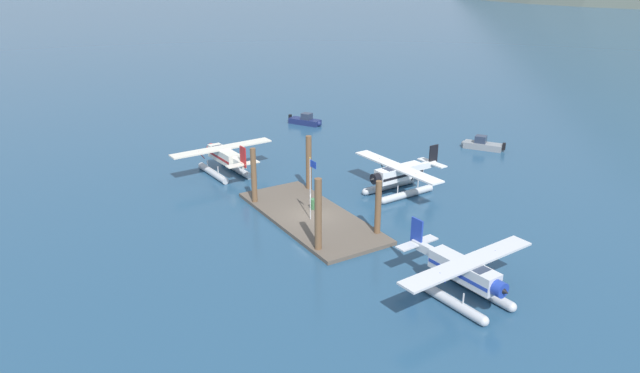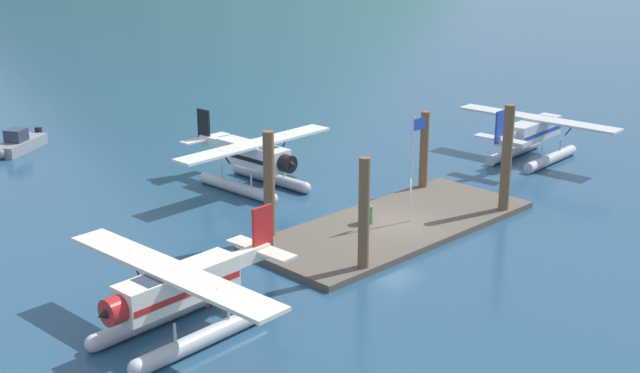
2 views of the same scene
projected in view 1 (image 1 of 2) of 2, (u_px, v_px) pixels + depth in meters
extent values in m
plane|color=navy|center=(311.00, 218.00, 47.23)|extent=(1200.00, 1200.00, 0.00)
cube|color=brown|center=(311.00, 217.00, 47.17)|extent=(14.97, 6.06, 0.30)
cylinder|color=brown|center=(254.00, 177.00, 49.06)|extent=(0.47, 0.47, 5.09)
cylinder|color=brown|center=(318.00, 216.00, 40.63)|extent=(0.52, 0.52, 5.68)
cylinder|color=brown|center=(309.00, 164.00, 52.01)|extent=(0.52, 0.52, 5.25)
cylinder|color=brown|center=(378.00, 209.00, 43.34)|extent=(0.48, 0.48, 4.50)
cylinder|color=silver|center=(310.00, 189.00, 45.47)|extent=(0.08, 0.08, 5.12)
cube|color=#1E3DB2|center=(313.00, 164.00, 44.32)|extent=(0.90, 0.03, 0.56)
sphere|color=gold|center=(310.00, 158.00, 44.53)|extent=(0.10, 0.10, 0.10)
cylinder|color=#33663D|center=(314.00, 204.00, 48.19)|extent=(0.58, 0.58, 0.88)
torus|color=#33663D|center=(314.00, 204.00, 48.19)|extent=(0.62, 0.62, 0.04)
cylinder|color=#B7BABF|center=(408.00, 194.00, 51.43)|extent=(0.89, 5.62, 0.64)
sphere|color=#B7BABF|center=(383.00, 201.00, 49.97)|extent=(0.64, 0.64, 0.64)
cylinder|color=#B7BABF|center=(389.00, 186.00, 53.37)|extent=(0.89, 5.62, 0.64)
sphere|color=#B7BABF|center=(365.00, 192.00, 51.91)|extent=(0.64, 0.64, 0.64)
cylinder|color=#B7BABF|center=(398.00, 190.00, 50.56)|extent=(0.10, 0.10, 0.70)
cylinder|color=#B7BABF|center=(418.00, 184.00, 51.82)|extent=(0.10, 0.10, 0.70)
cylinder|color=#B7BABF|center=(380.00, 181.00, 52.50)|extent=(0.10, 0.10, 0.70)
cylinder|color=#B7BABF|center=(399.00, 176.00, 53.75)|extent=(0.10, 0.10, 0.70)
cube|color=white|center=(399.00, 173.00, 51.82)|extent=(1.46, 4.85, 1.20)
cube|color=black|center=(399.00, 174.00, 51.85)|extent=(1.47, 4.76, 0.24)
cube|color=#283347|center=(390.00, 172.00, 51.14)|extent=(1.10, 1.15, 0.56)
cube|color=white|center=(397.00, 166.00, 51.42)|extent=(10.45, 1.87, 0.14)
cylinder|color=black|center=(414.00, 177.00, 49.84)|extent=(0.62, 0.11, 0.84)
cylinder|color=black|center=(381.00, 163.00, 53.25)|extent=(0.62, 0.11, 0.84)
cylinder|color=black|center=(376.00, 179.00, 50.41)|extent=(0.99, 0.64, 0.96)
cone|color=black|center=(372.00, 180.00, 50.17)|extent=(0.38, 0.37, 0.36)
cube|color=white|center=(426.00, 165.00, 53.48)|extent=(0.54, 2.22, 0.56)
cube|color=black|center=(433.00, 155.00, 53.64)|extent=(0.17, 1.00, 1.90)
cube|color=white|center=(432.00, 163.00, 53.86)|extent=(3.23, 0.94, 0.10)
cylinder|color=#B7BABF|center=(475.00, 287.00, 36.54)|extent=(5.63, 1.02, 0.64)
sphere|color=#B7BABF|center=(511.00, 307.00, 34.41)|extent=(0.64, 0.64, 0.64)
cylinder|color=#B7BABF|center=(447.00, 299.00, 35.19)|extent=(5.63, 1.02, 0.64)
sphere|color=#B7BABF|center=(484.00, 321.00, 33.06)|extent=(0.64, 0.64, 0.64)
cylinder|color=#B7BABF|center=(491.00, 286.00, 35.39)|extent=(0.10, 0.10, 0.70)
cylinder|color=#B7BABF|center=(461.00, 270.00, 37.21)|extent=(0.10, 0.10, 0.70)
cylinder|color=#B7BABF|center=(463.00, 299.00, 34.04)|extent=(0.10, 0.10, 0.70)
cylinder|color=#B7BABF|center=(434.00, 282.00, 35.87)|extent=(0.10, 0.10, 0.70)
cube|color=silver|center=(464.00, 270.00, 35.29)|extent=(4.87, 1.56, 1.20)
cube|color=#1E389E|center=(463.00, 272.00, 35.32)|extent=(4.78, 1.58, 0.24)
cube|color=#283347|center=(478.00, 273.00, 34.34)|extent=(1.17, 1.13, 0.56)
cube|color=silver|center=(468.00, 262.00, 34.82)|extent=(2.10, 10.47, 0.14)
cylinder|color=#1E389E|center=(492.00, 257.00, 36.12)|extent=(0.12, 0.63, 0.84)
cylinder|color=#1E389E|center=(442.00, 278.00, 33.75)|extent=(0.12, 0.63, 0.84)
cylinder|color=#1E389E|center=(500.00, 289.00, 33.23)|extent=(0.66, 1.00, 0.96)
cone|color=black|center=(506.00, 292.00, 32.88)|extent=(0.37, 0.38, 0.36)
cube|color=silver|center=(426.00, 249.00, 37.73)|extent=(2.22, 0.59, 0.56)
cube|color=#1E389E|center=(417.00, 232.00, 38.11)|extent=(1.01, 0.19, 1.90)
cube|color=silver|center=(417.00, 243.00, 38.30)|extent=(1.02, 3.25, 0.10)
cylinder|color=#B7BABF|center=(213.00, 173.00, 56.57)|extent=(5.63, 0.95, 0.64)
sphere|color=#B7BABF|center=(201.00, 166.00, 58.72)|extent=(0.64, 0.64, 0.64)
cylinder|color=#B7BABF|center=(236.00, 168.00, 57.90)|extent=(5.63, 0.95, 0.64)
sphere|color=#B7BABF|center=(224.00, 161.00, 60.05)|extent=(0.64, 0.64, 0.64)
cylinder|color=#B7BABF|center=(208.00, 163.00, 57.25)|extent=(0.10, 0.10, 0.70)
cylinder|color=#B7BABF|center=(218.00, 170.00, 55.41)|extent=(0.10, 0.10, 0.70)
cylinder|color=#B7BABF|center=(230.00, 159.00, 58.58)|extent=(0.10, 0.10, 0.70)
cylinder|color=#B7BABF|center=(241.00, 165.00, 56.73)|extent=(0.10, 0.10, 0.70)
cube|color=silver|center=(224.00, 155.00, 56.65)|extent=(4.86, 1.51, 1.20)
cube|color=#B21E1E|center=(224.00, 156.00, 56.69)|extent=(4.77, 1.52, 0.24)
cube|color=#283347|center=(219.00, 149.00, 57.37)|extent=(1.16, 1.11, 0.56)
cube|color=silver|center=(222.00, 148.00, 56.64)|extent=(1.98, 10.46, 0.14)
cylinder|color=#B21E1E|center=(201.00, 155.00, 55.60)|extent=(0.11, 0.63, 0.84)
cylinder|color=#B21E1E|center=(242.00, 147.00, 57.93)|extent=(0.11, 0.63, 0.84)
cylinder|color=#B21E1E|center=(212.00, 148.00, 58.73)|extent=(0.65, 0.99, 0.96)
cone|color=black|center=(210.00, 147.00, 59.07)|extent=(0.37, 0.38, 0.36)
cube|color=silver|center=(239.00, 163.00, 54.12)|extent=(2.22, 0.56, 0.56)
cube|color=#B21E1E|center=(243.00, 157.00, 53.12)|extent=(1.01, 0.18, 1.90)
cube|color=silver|center=(243.00, 164.00, 53.47)|extent=(0.98, 3.24, 0.10)
cube|color=gray|center=(483.00, 146.00, 65.00)|extent=(4.35, 3.52, 0.70)
sphere|color=gray|center=(464.00, 144.00, 65.87)|extent=(0.70, 0.70, 0.70)
cube|color=#283347|center=(481.00, 139.00, 64.86)|extent=(1.60, 1.57, 0.80)
cube|color=black|center=(504.00, 146.00, 63.97)|extent=(0.46, 0.48, 0.80)
cube|color=navy|center=(305.00, 122.00, 75.13)|extent=(4.41, 3.31, 0.70)
sphere|color=navy|center=(319.00, 124.00, 74.14)|extent=(0.70, 0.70, 0.70)
cube|color=#283347|center=(307.00, 116.00, 74.72)|extent=(1.58, 1.54, 0.80)
cube|color=black|center=(290.00, 118.00, 76.12)|extent=(0.45, 0.47, 0.80)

